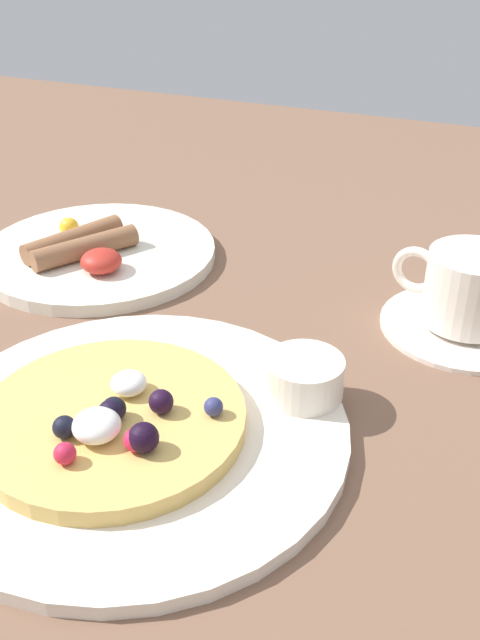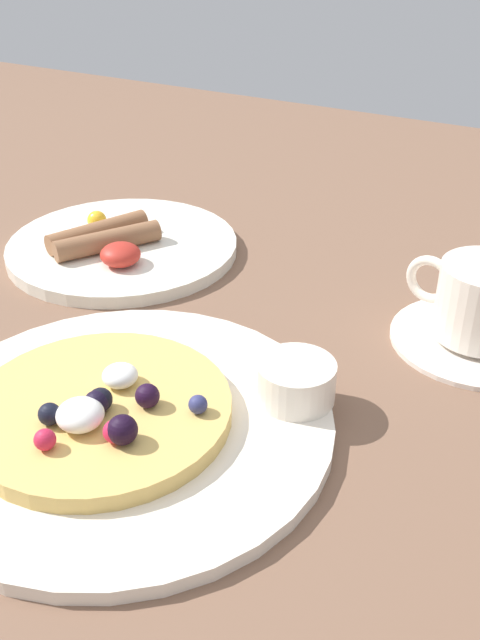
{
  "view_description": "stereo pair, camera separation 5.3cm",
  "coord_description": "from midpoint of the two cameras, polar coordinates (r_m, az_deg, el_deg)",
  "views": [
    {
      "loc": [
        22.39,
        -43.42,
        32.49
      ],
      "look_at": [
        4.46,
        0.28,
        4.0
      ],
      "focal_mm": 41.21,
      "sensor_mm": 36.0,
      "label": 1
    },
    {
      "loc": [
        27.18,
        -41.14,
        32.49
      ],
      "look_at": [
        4.46,
        0.28,
        4.0
      ],
      "focal_mm": 41.21,
      "sensor_mm": 36.0,
      "label": 2
    }
  ],
  "objects": [
    {
      "name": "coffee_saucer",
      "position": [
        0.64,
        14.8,
        -0.37
      ],
      "size": [
        14.04,
        14.04,
        0.85
      ],
      "primitive_type": "cylinder",
      "color": "silver",
      "rests_on": "ground_plane"
    },
    {
      "name": "fried_breakfast",
      "position": [
        0.73,
        -14.29,
        5.69
      ],
      "size": [
        12.69,
        11.84,
        2.3
      ],
      "color": "brown",
      "rests_on": "breakfast_plate"
    },
    {
      "name": "pancake_plate",
      "position": [
        0.51,
        -11.17,
        -8.53
      ],
      "size": [
        28.93,
        28.93,
        1.04
      ],
      "primitive_type": "cylinder",
      "color": "white",
      "rests_on": "ground_plane"
    },
    {
      "name": "pancake_with_berries",
      "position": [
        0.5,
        -12.56,
        -7.76
      ],
      "size": [
        17.87,
        17.87,
        3.19
      ],
      "color": "#DCB45E",
      "rests_on": "pancake_plate"
    },
    {
      "name": "syrup_ramekin",
      "position": [
        0.51,
        2.08,
        -4.53
      ],
      "size": [
        5.56,
        5.56,
        2.89
      ],
      "color": "white",
      "rests_on": "pancake_plate"
    },
    {
      "name": "ground_plane",
      "position": [
        0.6,
        -6.65,
        -3.89
      ],
      "size": [
        183.37,
        145.89,
        3.0
      ],
      "primitive_type": "cube",
      "color": "brown"
    },
    {
      "name": "coffee_cup",
      "position": [
        0.62,
        15.08,
        2.5
      ],
      "size": [
        10.62,
        7.56,
        6.06
      ],
      "color": "white",
      "rests_on": "coffee_saucer"
    },
    {
      "name": "breakfast_plate",
      "position": [
        0.75,
        -12.92,
        5.02
      ],
      "size": [
        23.0,
        23.0,
        1.23
      ],
      "primitive_type": "cylinder",
      "color": "white",
      "rests_on": "ground_plane"
    }
  ]
}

